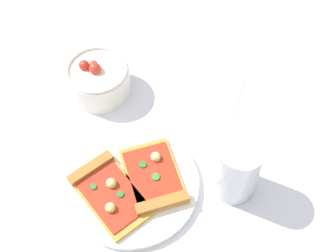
% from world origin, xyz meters
% --- Properties ---
extents(ground_plane, '(2.40, 2.40, 0.00)m').
position_xyz_m(ground_plane, '(0.00, 0.00, 0.00)').
color(ground_plane, silver).
rests_on(ground_plane, ground).
extents(plate, '(0.25, 0.25, 0.01)m').
position_xyz_m(plate, '(0.01, -0.03, 0.01)').
color(plate, white).
rests_on(plate, ground_plane).
extents(pizza_slice_near, '(0.15, 0.17, 0.03)m').
position_xyz_m(pizza_slice_near, '(0.06, -0.03, 0.02)').
color(pizza_slice_near, gold).
rests_on(pizza_slice_near, plate).
extents(pizza_slice_far, '(0.18, 0.17, 0.03)m').
position_xyz_m(pizza_slice_far, '(-0.03, -0.06, 0.02)').
color(pizza_slice_far, gold).
rests_on(pizza_slice_far, plate).
extents(salad_bowl, '(0.13, 0.13, 0.09)m').
position_xyz_m(salad_bowl, '(-0.11, 0.18, 0.04)').
color(salad_bowl, white).
rests_on(salad_bowl, ground_plane).
extents(soda_glass, '(0.08, 0.08, 0.14)m').
position_xyz_m(soda_glass, '(0.20, 0.00, 0.06)').
color(soda_glass, silver).
rests_on(soda_glass, ground_plane).
extents(paper_napkin, '(0.14, 0.13, 0.00)m').
position_xyz_m(paper_napkin, '(0.13, 0.22, 0.00)').
color(paper_napkin, silver).
rests_on(paper_napkin, ground_plane).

